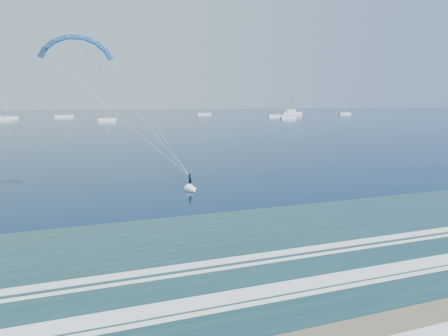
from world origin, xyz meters
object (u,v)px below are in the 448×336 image
at_px(sailboat_3, 107,120).
at_px(sailboat_5, 276,116).
at_px(sailboat_8, 345,113).
at_px(sailboat_7, 64,116).
at_px(motor_yacht, 291,113).
at_px(sailboat_2, 7,118).
at_px(sailboat_6, 288,117).
at_px(sailboat_4, 204,114).
at_px(kitesurfer_rig, 136,112).
at_px(sailboat_1, 0,119).

height_order(sailboat_3, sailboat_5, sailboat_5).
bearing_deg(sailboat_8, sailboat_7, 177.25).
bearing_deg(motor_yacht, sailboat_2, -179.33).
relative_size(sailboat_2, sailboat_6, 1.12).
bearing_deg(sailboat_6, sailboat_4, 106.52).
height_order(sailboat_5, sailboat_8, sailboat_5).
xyz_separation_m(kitesurfer_rig, sailboat_8, (171.31, 200.79, -7.27)).
xyz_separation_m(sailboat_3, sailboat_6, (90.93, -6.03, 0.00)).
relative_size(sailboat_6, sailboat_8, 0.98).
bearing_deg(sailboat_8, kitesurfer_rig, -130.47).
distance_m(sailboat_2, sailboat_7, 29.85).
distance_m(motor_yacht, sailboat_1, 169.59).
relative_size(kitesurfer_rig, sailboat_8, 1.31).
height_order(kitesurfer_rig, motor_yacht, kitesurfer_rig).
relative_size(sailboat_1, sailboat_7, 1.02).
bearing_deg(sailboat_7, sailboat_5, -17.30).
distance_m(sailboat_2, sailboat_4, 118.73).
distance_m(sailboat_3, sailboat_7, 58.50).
bearing_deg(sailboat_6, sailboat_5, 77.31).
height_order(motor_yacht, sailboat_5, sailboat_5).
bearing_deg(sailboat_5, kitesurfer_rig, -120.75).
height_order(sailboat_2, sailboat_8, sailboat_2).
height_order(sailboat_1, sailboat_5, sailboat_5).
relative_size(sailboat_4, sailboat_7, 0.98).
distance_m(sailboat_4, sailboat_7, 89.74).
xyz_separation_m(kitesurfer_rig, motor_yacht, (127.39, 198.67, -6.44)).
bearing_deg(sailboat_3, sailboat_5, 10.92).
xyz_separation_m(sailboat_3, sailboat_8, (164.68, 46.06, 0.00)).
height_order(motor_yacht, sailboat_4, sailboat_4).
height_order(sailboat_1, sailboat_2, sailboat_1).
xyz_separation_m(sailboat_4, sailboat_7, (-88.42, -15.34, 0.00)).
bearing_deg(sailboat_4, sailboat_3, -134.18).
bearing_deg(sailboat_4, sailboat_2, -166.22).
bearing_deg(sailboat_2, sailboat_4, 13.78).
bearing_deg(sailboat_4, sailboat_7, -170.16).
bearing_deg(sailboat_5, sailboat_8, 21.92).
height_order(kitesurfer_rig, sailboat_8, kitesurfer_rig).
height_order(sailboat_5, sailboat_7, sailboat_5).
distance_m(sailboat_1, sailboat_8, 213.51).
height_order(motor_yacht, sailboat_2, sailboat_2).
height_order(sailboat_4, sailboat_6, sailboat_4).
xyz_separation_m(sailboat_1, sailboat_2, (0.99, 14.83, -0.00)).
distance_m(kitesurfer_rig, sailboat_5, 201.82).
distance_m(kitesurfer_rig, sailboat_7, 210.22).
relative_size(kitesurfer_rig, sailboat_4, 1.20).
xyz_separation_m(motor_yacht, sailboat_7, (-140.87, 10.99, -0.81)).
distance_m(sailboat_5, sailboat_7, 122.12).
bearing_deg(sailboat_3, sailboat_6, -3.80).
bearing_deg(sailboat_4, sailboat_6, -73.48).
bearing_deg(motor_yacht, sailboat_3, -160.00).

